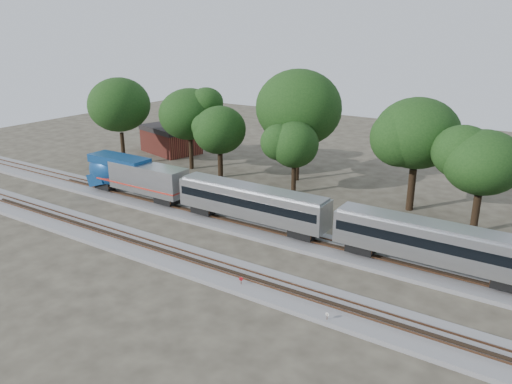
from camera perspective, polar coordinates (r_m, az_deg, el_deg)
ground at (r=48.95m, az=-2.11°, el=-7.13°), size 160.00×160.00×0.00m
track_far at (r=53.43m, az=1.61°, el=-4.61°), size 160.00×5.00×0.73m
track_near at (r=46.00m, az=-5.02°, el=-8.68°), size 160.00×5.00×0.73m
switch_stand_red at (r=42.69m, az=-1.72°, el=-10.16°), size 0.32×0.17×1.07m
switch_stand_white at (r=38.49m, az=8.13°, el=-13.92°), size 0.31×0.06×0.99m
switch_lever at (r=41.04m, az=2.78°, el=-12.30°), size 0.57×0.44×0.30m
brick_building at (r=88.92m, az=-9.70°, el=6.00°), size 11.20×9.16×4.69m
tree_0 at (r=81.20m, az=-15.37°, el=9.59°), size 9.70×9.70×13.67m
tree_1 at (r=76.66m, az=-7.61°, el=8.81°), size 8.66×8.66×12.21m
tree_2 at (r=71.83m, az=-4.19°, el=7.06°), size 7.15×7.15×10.07m
tree_3 at (r=70.04m, az=4.88°, el=9.54°), size 10.55×10.55×14.87m
tree_4 at (r=64.90m, az=4.43°, el=5.40°), size 6.67×6.67×9.40m
tree_5 at (r=60.66m, az=17.92°, el=6.41°), size 9.57×9.57×13.49m
tree_6 at (r=56.32m, az=24.52°, el=3.10°), size 7.97×7.97×11.23m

